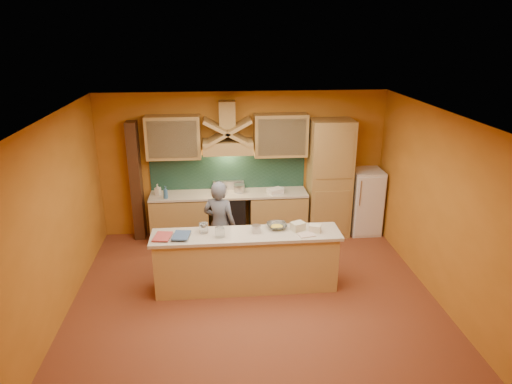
{
  "coord_description": "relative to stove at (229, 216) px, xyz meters",
  "views": [
    {
      "loc": [
        -0.52,
        -6.02,
        3.91
      ],
      "look_at": [
        0.1,
        0.9,
        1.4
      ],
      "focal_mm": 32.0,
      "sensor_mm": 36.0,
      "label": 1
    }
  ],
  "objects": [
    {
      "name": "counter_top",
      "position": [
        -0.0,
        0.0,
        0.45
      ],
      "size": [
        3.0,
        0.62,
        0.04
      ],
      "primitive_type": "cube",
      "color": "beige",
      "rests_on": "base_cabinet_left"
    },
    {
      "name": "mixing_bowl",
      "position": [
        0.69,
        -1.75,
        0.53
      ],
      "size": [
        0.35,
        0.35,
        0.08
      ],
      "primitive_type": "imported",
      "rotation": [
        0.0,
        0.0,
        0.12
      ],
      "color": "silver",
      "rests_on": "island_top"
    },
    {
      "name": "fridge",
      "position": [
        2.7,
        0.0,
        0.2
      ],
      "size": [
        0.58,
        0.6,
        1.3
      ],
      "primitive_type": "cube",
      "color": "white",
      "rests_on": "floor"
    },
    {
      "name": "grocery_bag_a",
      "position": [
        1.01,
        -1.85,
        0.56
      ],
      "size": [
        0.25,
        0.23,
        0.13
      ],
      "primitive_type": "cube",
      "rotation": [
        0.0,
        0.0,
        0.44
      ],
      "color": "beige",
      "rests_on": "island_top"
    },
    {
      "name": "jar_small",
      "position": [
        -0.45,
        -1.82,
        0.57
      ],
      "size": [
        0.13,
        0.13,
        0.16
      ],
      "primitive_type": "cylinder",
      "rotation": [
        0.0,
        0.0,
        -0.0
      ],
      "color": "white",
      "rests_on": "island_top"
    },
    {
      "name": "pot_small",
      "position": [
        0.2,
        0.04,
        0.52
      ],
      "size": [
        0.23,
        0.23,
        0.15
      ],
      "primitive_type": "cylinder",
      "rotation": [
        0.0,
        0.0,
        -0.14
      ],
      "color": "silver",
      "rests_on": "stove"
    },
    {
      "name": "wall_left",
      "position": [
        -2.45,
        -2.2,
        0.95
      ],
      "size": [
        0.02,
        5.0,
        2.8
      ],
      "primitive_type": "cube",
      "color": "#BE7525",
      "rests_on": "floor"
    },
    {
      "name": "upper_cabinet_right",
      "position": [
        1.0,
        0.12,
        1.55
      ],
      "size": [
        1.0,
        0.35,
        0.8
      ],
      "primitive_type": "cube",
      "color": "tan",
      "rests_on": "wall_back"
    },
    {
      "name": "soap_bottle_a",
      "position": [
        -1.34,
        0.01,
        0.58
      ],
      "size": [
        0.12,
        0.13,
        0.21
      ],
      "primitive_type": "imported",
      "rotation": [
        0.0,
        0.0,
        -0.34
      ],
      "color": "beige",
      "rests_on": "counter_top"
    },
    {
      "name": "hood_chimney",
      "position": [
        0.0,
        0.15,
        1.95
      ],
      "size": [
        0.3,
        0.3,
        0.5
      ],
      "primitive_type": "cube",
      "color": "tan",
      "rests_on": "wall_back"
    },
    {
      "name": "base_cabinet_right",
      "position": [
        0.95,
        0.0,
        -0.02
      ],
      "size": [
        1.1,
        0.6,
        0.86
      ],
      "primitive_type": "cube",
      "color": "tan",
      "rests_on": "floor"
    },
    {
      "name": "island_body",
      "position": [
        0.2,
        -1.9,
        -0.01
      ],
      "size": [
        2.8,
        0.55,
        0.88
      ],
      "primitive_type": "cube",
      "color": "tan",
      "rests_on": "floor"
    },
    {
      "name": "backsplash",
      "position": [
        -0.0,
        0.28,
        0.8
      ],
      "size": [
        3.0,
        0.03,
        0.7
      ],
      "primitive_type": "cube",
      "color": "#19382E",
      "rests_on": "wall_back"
    },
    {
      "name": "pot_large",
      "position": [
        -0.16,
        -0.06,
        0.53
      ],
      "size": [
        0.32,
        0.32,
        0.16
      ],
      "primitive_type": "cylinder",
      "rotation": [
        0.0,
        0.0,
        -0.28
      ],
      "color": "silver",
      "rests_on": "stove"
    },
    {
      "name": "ceiling",
      "position": [
        0.3,
        -2.2,
        2.35
      ],
      "size": [
        5.5,
        5.0,
        0.01
      ],
      "primitive_type": "cube",
      "color": "white",
      "rests_on": "wall_back"
    },
    {
      "name": "upper_cabinet_left",
      "position": [
        -1.0,
        0.12,
        1.55
      ],
      "size": [
        1.0,
        0.35,
        0.8
      ],
      "primitive_type": "cube",
      "color": "tan",
      "rests_on": "wall_back"
    },
    {
      "name": "grocery_bag_b",
      "position": [
        1.26,
        -1.92,
        0.55
      ],
      "size": [
        0.21,
        0.19,
        0.11
      ],
      "primitive_type": "cube",
      "rotation": [
        0.0,
        0.0,
        -0.35
      ],
      "color": "beige",
      "rests_on": "island_top"
    },
    {
      "name": "soap_bottle_b",
      "position": [
        -1.17,
        -0.19,
        0.59
      ],
      "size": [
        0.13,
        0.13,
        0.24
      ],
      "primitive_type": "imported",
      "rotation": [
        0.0,
        0.0,
        0.66
      ],
      "color": "#376698",
      "rests_on": "counter_top"
    },
    {
      "name": "kitchen_scale",
      "position": [
        0.35,
        -1.88,
        0.55
      ],
      "size": [
        0.13,
        0.13,
        0.1
      ],
      "primitive_type": "cube",
      "rotation": [
        0.0,
        0.0,
        0.04
      ],
      "color": "silver",
      "rests_on": "island_top"
    },
    {
      "name": "range_hood",
      "position": [
        0.0,
        0.05,
        1.37
      ],
      "size": [
        0.92,
        0.5,
        0.24
      ],
      "primitive_type": "cube",
      "color": "tan",
      "rests_on": "wall_back"
    },
    {
      "name": "stove",
      "position": [
        0.0,
        0.0,
        0.0
      ],
      "size": [
        0.6,
        0.58,
        0.9
      ],
      "primitive_type": "cube",
      "color": "black",
      "rests_on": "floor"
    },
    {
      "name": "bowl_back",
      "position": [
        0.96,
        -0.03,
        0.51
      ],
      "size": [
        0.27,
        0.27,
        0.07
      ],
      "primitive_type": "imported",
      "rotation": [
        0.0,
        0.0,
        0.19
      ],
      "color": "silver",
      "rests_on": "counter_top"
    },
    {
      "name": "cloth",
      "position": [
        1.11,
        -2.04,
        0.5
      ],
      "size": [
        0.28,
        0.23,
        0.02
      ],
      "primitive_type": "cube",
      "rotation": [
        0.0,
        0.0,
        0.22
      ],
      "color": "beige",
      "rests_on": "island_top"
    },
    {
      "name": "dish_rack",
      "position": [
        0.88,
        -0.11,
        0.52
      ],
      "size": [
        0.33,
        0.3,
        0.1
      ],
      "primitive_type": "cube",
      "rotation": [
        0.0,
        0.0,
        0.43
      ],
      "color": "white",
      "rests_on": "counter_top"
    },
    {
      "name": "wall_right",
      "position": [
        3.05,
        -2.2,
        0.95
      ],
      "size": [
        0.02,
        5.0,
        2.8
      ],
      "primitive_type": "cube",
      "color": "#BE7525",
      "rests_on": "floor"
    },
    {
      "name": "book_upper",
      "position": [
        -0.9,
        -1.94,
        0.53
      ],
      "size": [
        0.29,
        0.37,
        0.03
      ],
      "primitive_type": "imported",
      "rotation": [
        0.0,
        0.0,
        -0.15
      ],
      "color": "#3B5682",
      "rests_on": "island_top"
    },
    {
      "name": "pantry_column",
      "position": [
        1.95,
        0.0,
        0.7
      ],
      "size": [
        0.8,
        0.6,
        2.3
      ],
      "primitive_type": "cube",
      "color": "tan",
      "rests_on": "floor"
    },
    {
      "name": "trim_column_left",
      "position": [
        -1.75,
        0.15,
        0.7
      ],
      "size": [
        0.2,
        0.3,
        2.3
      ],
      "primitive_type": "cube",
      "color": "#472816",
      "rests_on": "floor"
    },
    {
      "name": "person",
      "position": [
        -0.2,
        -1.17,
        0.33
      ],
      "size": [
        0.66,
        0.55,
        1.55
      ],
      "primitive_type": "imported",
      "rotation": [
        0.0,
        0.0,
        2.78
      ],
      "color": "slate",
      "rests_on": "floor"
    },
    {
      "name": "island_top",
      "position": [
        0.2,
        -1.9,
        0.47
      ],
      "size": [
        2.9,
        0.62,
        0.05
      ],
      "primitive_type": "cube",
      "color": "beige",
      "rests_on": "island_body"
    },
    {
      "name": "book_lower",
      "position": [
        -1.18,
        -1.92,
        0.51
      ],
      "size": [
        0.3,
        0.37,
        0.03
      ],
      "primitive_type": "imported",
      "rotation": [
        0.0,
        0.0,
        -0.15
      ],
      "color": "#B94342",
      "rests_on": "island_top"
    },
    {
      "name": "wall_front",
      "position": [
        0.3,
        -4.7,
        0.95
      ],
      "size": [
        5.5,
        0.02,
        2.8
      ],
      "primitive_type": "cube",
      "color": "#BE7525",
      "rests_on": "floor"
    },
    {
      "name": "jar_large",
      "position": [
        -0.2,
        -1.98,
        0.57
      ],
      "size": [
        0.18,
        0.18,
        0.15
      ],
      "primitive_type": "cylinder",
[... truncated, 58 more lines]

